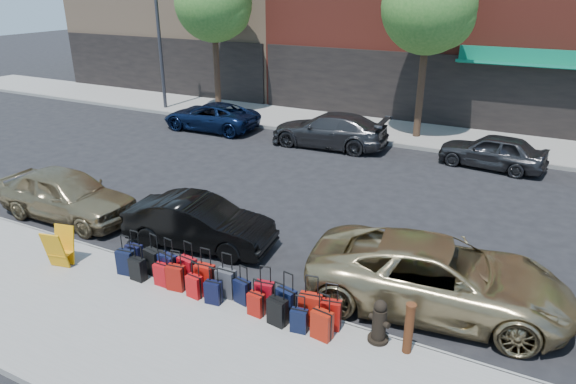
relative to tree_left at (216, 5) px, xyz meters
The scene contains 38 objects.
ground 14.72m from the tree_left, 43.94° to the right, with size 120.00×120.00×0.00m, color black.
sidewalk_near 19.54m from the tree_left, 58.36° to the right, with size 60.00×4.00×0.15m, color gray.
sidewalk_far 11.22m from the tree_left, ahead, with size 60.00×4.00×0.15m, color gray.
curb_near 17.92m from the tree_left, 54.81° to the right, with size 60.00×0.08×0.15m, color gray.
curb_far 11.31m from the tree_left, ahead, with size 60.00×0.08×0.15m, color gray.
tree_left is the anchor object (origin of this frame).
tree_center 10.50m from the tree_left, ahead, with size 3.80×3.80×7.27m.
streetlight 3.11m from the tree_left, 166.61° to the right, with size 2.59×0.18×8.00m.
suitcase_front_0 16.78m from the tree_left, 62.82° to the right, with size 0.39×0.23×0.93m.
suitcase_front_1 17.09m from the tree_left, 60.99° to the right, with size 0.45×0.30×1.00m.
suitcase_front_2 17.34m from the tree_left, 59.66° to the right, with size 0.45×0.29×1.02m.
suitcase_front_3 17.50m from the tree_left, 58.10° to the right, with size 0.45×0.29×1.01m.
suitcase_front_4 17.83m from the tree_left, 56.72° to the right, with size 0.43×0.25×1.02m.
suitcase_front_5 18.08m from the tree_left, 55.21° to the right, with size 0.42×0.24×1.01m.
suitcase_front_6 18.37m from the tree_left, 54.15° to the right, with size 0.38×0.26×0.85m.
suitcase_front_7 18.61m from the tree_left, 52.73° to the right, with size 0.42×0.27×0.95m.
suitcase_front_8 18.95m from the tree_left, 51.50° to the right, with size 0.44×0.30×0.97m.
suitcase_front_9 19.29m from the tree_left, 50.23° to the right, with size 0.47×0.31×1.06m.
suitcase_front_10 19.51m from the tree_left, 49.17° to the right, with size 0.44×0.30×0.97m.
suitcase_back_0 17.07m from the tree_left, 63.23° to the right, with size 0.43×0.28×0.95m.
suitcase_back_1 17.33m from the tree_left, 62.04° to the right, with size 0.37×0.22×0.86m.
suitcase_back_2 17.56m from the tree_left, 60.00° to the right, with size 0.35×0.21×0.83m.
suitcase_back_3 17.73m from the tree_left, 58.87° to the right, with size 0.42×0.28×0.93m.
suitcase_back_4 18.06m from the tree_left, 57.45° to the right, with size 0.36×0.23×0.82m.
suitcase_back_5 18.31m from the tree_left, 56.12° to the right, with size 0.36×0.24×0.81m.
suitcase_back_7 18.84m from the tree_left, 53.37° to the right, with size 0.35×0.22×0.80m.
suitcase_back_8 19.19m from the tree_left, 52.18° to the right, with size 0.41×0.28×0.91m.
suitcase_back_9 19.49m from the tree_left, 51.05° to the right, with size 0.35×0.23×0.78m.
suitcase_back_10 19.76m from the tree_left, 49.92° to the right, with size 0.42×0.28×0.94m.
fire_hydrant 20.05m from the tree_left, 46.92° to the right, with size 0.45×0.40×0.88m.
bollard 20.45m from the tree_left, 45.86° to the right, with size 0.19×0.19×1.02m.
display_rack 16.76m from the tree_left, 69.16° to the right, with size 0.63×0.67×0.94m.
car_near_0 14.07m from the tree_left, 75.00° to the right, with size 1.75×4.34×1.48m, color #8F7D58.
car_near_1 15.47m from the tree_left, 57.70° to the right, with size 1.37×3.93×1.29m, color black.
car_near_2 19.23m from the tree_left, 41.61° to the right, with size 2.48×5.38×1.49m, color tan.
car_far_0 5.74m from the tree_left, 63.91° to the right, with size 2.10×4.55×1.27m, color #0D1B3C.
car_far_1 9.16m from the tree_left, 20.68° to the right, with size 1.99×4.91×1.42m, color #363538.
car_far_2 14.79m from the tree_left, 10.10° to the right, with size 1.53×3.79×1.29m, color #313133.
Camera 1 is at (5.57, -12.51, 6.41)m, focal length 32.00 mm.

